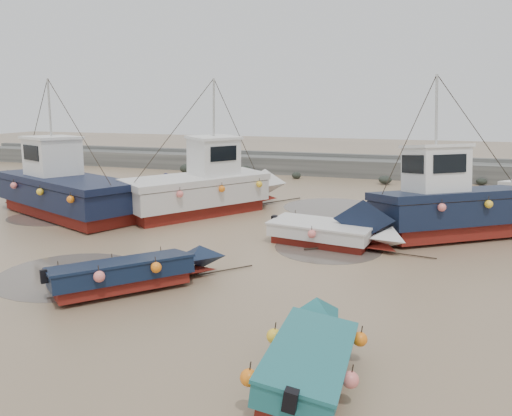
# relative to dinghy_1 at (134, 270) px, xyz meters

# --- Properties ---
(ground) EXTENTS (120.00, 120.00, 0.00)m
(ground) POSITION_rel_dinghy_1_xyz_m (0.30, 2.11, -0.54)
(ground) COLOR #9F8364
(ground) RESTS_ON ground
(seawall) EXTENTS (60.00, 4.92, 1.50)m
(seawall) POSITION_rel_dinghy_1_xyz_m (0.35, 24.10, 0.08)
(seawall) COLOR slate
(seawall) RESTS_ON ground
(puddle_a) EXTENTS (4.58, 4.58, 0.01)m
(puddle_a) POSITION_rel_dinghy_1_xyz_m (-2.44, 0.32, -0.54)
(puddle_a) COLOR #544B43
(puddle_a) RESTS_ON ground
(puddle_b) EXTENTS (3.92, 3.92, 0.01)m
(puddle_b) POSITION_rel_dinghy_1_xyz_m (4.53, 5.78, -0.54)
(puddle_b) COLOR #544B43
(puddle_b) RESTS_ON ground
(puddle_c) EXTENTS (3.96, 3.96, 0.01)m
(puddle_c) POSITION_rel_dinghy_1_xyz_m (-8.47, 6.29, -0.54)
(puddle_c) COLOR #544B43
(puddle_c) RESTS_ON ground
(puddle_d) EXTENTS (5.19, 5.19, 0.01)m
(puddle_d) POSITION_rel_dinghy_1_xyz_m (3.59, 12.79, -0.54)
(puddle_d) COLOR #544B43
(puddle_d) RESTS_ON ground
(dinghy_1) EXTENTS (4.82, 5.09, 1.43)m
(dinghy_1) POSITION_rel_dinghy_1_xyz_m (0.00, 0.00, 0.00)
(dinghy_1) COLOR maroon
(dinghy_1) RESTS_ON ground
(dinghy_2) EXTENTS (1.90, 5.28, 1.43)m
(dinghy_2) POSITION_rel_dinghy_1_xyz_m (5.76, -3.10, 0.02)
(dinghy_2) COLOR maroon
(dinghy_2) RESTS_ON ground
(dinghy_5) EXTENTS (6.09, 2.61, 1.43)m
(dinghy_5) POSITION_rel_dinghy_1_xyz_m (4.56, 6.05, 0.00)
(dinghy_5) COLOR maroon
(dinghy_5) RESTS_ON ground
(cabin_boat_0) EXTENTS (11.03, 6.26, 6.22)m
(cabin_boat_0) POSITION_rel_dinghy_1_xyz_m (-8.45, 7.19, 0.76)
(cabin_boat_0) COLOR maroon
(cabin_boat_0) RESTS_ON ground
(cabin_boat_1) EXTENTS (6.58, 8.90, 6.22)m
(cabin_boat_1) POSITION_rel_dinghy_1_xyz_m (-1.95, 9.64, 0.80)
(cabin_boat_1) COLOR maroon
(cabin_boat_1) RESTS_ON ground
(cabin_boat_2) EXTENTS (8.51, 6.44, 6.22)m
(cabin_boat_2) POSITION_rel_dinghy_1_xyz_m (8.45, 8.32, 0.82)
(cabin_boat_2) COLOR maroon
(cabin_boat_2) RESTS_ON ground
(person) EXTENTS (0.72, 0.49, 1.89)m
(person) POSITION_rel_dinghy_1_xyz_m (-4.02, 9.38, -0.54)
(person) COLOR #1E1E3E
(person) RESTS_ON ground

